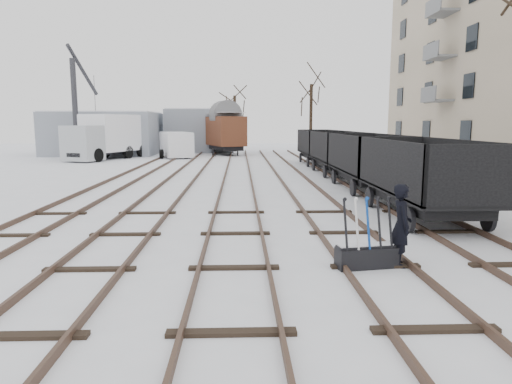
{
  "coord_description": "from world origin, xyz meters",
  "views": [
    {
      "loc": [
        0.14,
        -9.24,
        3.05
      ],
      "look_at": [
        0.57,
        2.89,
        1.2
      ],
      "focal_mm": 32.0,
      "sensor_mm": 36.0,
      "label": 1
    }
  ],
  "objects_px": {
    "panel_van": "(176,144)",
    "crane": "(77,129)",
    "worker": "(401,225)",
    "lorry": "(107,136)",
    "freight_wagon_a": "(422,188)",
    "ground_frame": "(367,254)",
    "box_van_wagon": "(226,130)"
  },
  "relations": [
    {
      "from": "panel_van",
      "to": "crane",
      "type": "distance_m",
      "value": 8.37
    },
    {
      "from": "worker",
      "to": "lorry",
      "type": "xyz_separation_m",
      "value": [
        -14.57,
        29.63,
        1.04
      ]
    },
    {
      "from": "panel_van",
      "to": "crane",
      "type": "bearing_deg",
      "value": 169.86
    },
    {
      "from": "worker",
      "to": "lorry",
      "type": "distance_m",
      "value": 33.03
    },
    {
      "from": "worker",
      "to": "crane",
      "type": "xyz_separation_m",
      "value": [
        -17.27,
        30.3,
        1.59
      ]
    },
    {
      "from": "worker",
      "to": "freight_wagon_a",
      "type": "distance_m",
      "value": 5.53
    },
    {
      "from": "ground_frame",
      "to": "panel_van",
      "type": "xyz_separation_m",
      "value": [
        -8.33,
        31.53,
        0.88
      ]
    },
    {
      "from": "lorry",
      "to": "worker",
      "type": "bearing_deg",
      "value": -41.37
    },
    {
      "from": "freight_wagon_a",
      "to": "lorry",
      "type": "distance_m",
      "value": 29.98
    },
    {
      "from": "box_van_wagon",
      "to": "panel_van",
      "type": "xyz_separation_m",
      "value": [
        -4.29,
        -3.35,
        -1.18
      ]
    },
    {
      "from": "box_van_wagon",
      "to": "lorry",
      "type": "height_order",
      "value": "box_van_wagon"
    },
    {
      "from": "panel_van",
      "to": "box_van_wagon",
      "type": "bearing_deg",
      "value": 20.05
    },
    {
      "from": "ground_frame",
      "to": "freight_wagon_a",
      "type": "height_order",
      "value": "freight_wagon_a"
    },
    {
      "from": "ground_frame",
      "to": "box_van_wagon",
      "type": "bearing_deg",
      "value": 87.12
    },
    {
      "from": "freight_wagon_a",
      "to": "panel_van",
      "type": "xyz_separation_m",
      "value": [
        -11.52,
        26.47,
        0.2
      ]
    },
    {
      "from": "freight_wagon_a",
      "to": "box_van_wagon",
      "type": "height_order",
      "value": "box_van_wagon"
    },
    {
      "from": "ground_frame",
      "to": "freight_wagon_a",
      "type": "relative_size",
      "value": 0.24
    },
    {
      "from": "freight_wagon_a",
      "to": "crane",
      "type": "height_order",
      "value": "crane"
    },
    {
      "from": "worker",
      "to": "freight_wagon_a",
      "type": "relative_size",
      "value": 0.29
    },
    {
      "from": "box_van_wagon",
      "to": "crane",
      "type": "height_order",
      "value": "crane"
    },
    {
      "from": "panel_van",
      "to": "crane",
      "type": "height_order",
      "value": "crane"
    },
    {
      "from": "box_van_wagon",
      "to": "lorry",
      "type": "xyz_separation_m",
      "value": [
        -9.78,
        -5.15,
        -0.41
      ]
    },
    {
      "from": "lorry",
      "to": "ground_frame",
      "type": "bearing_deg",
      "value": -42.63
    },
    {
      "from": "lorry",
      "to": "crane",
      "type": "height_order",
      "value": "crane"
    },
    {
      "from": "worker",
      "to": "box_van_wagon",
      "type": "distance_m",
      "value": 35.14
    },
    {
      "from": "ground_frame",
      "to": "box_van_wagon",
      "type": "height_order",
      "value": "box_van_wagon"
    },
    {
      "from": "lorry",
      "to": "panel_van",
      "type": "xyz_separation_m",
      "value": [
        5.49,
        1.8,
        -0.77
      ]
    },
    {
      "from": "box_van_wagon",
      "to": "panel_van",
      "type": "relative_size",
      "value": 1.07
    },
    {
      "from": "lorry",
      "to": "panel_van",
      "type": "relative_size",
      "value": 1.57
    },
    {
      "from": "ground_frame",
      "to": "freight_wagon_a",
      "type": "bearing_deg",
      "value": 48.3
    },
    {
      "from": "freight_wagon_a",
      "to": "crane",
      "type": "relative_size",
      "value": 0.65
    },
    {
      "from": "lorry",
      "to": "box_van_wagon",
      "type": "bearing_deg",
      "value": 50.25
    }
  ]
}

